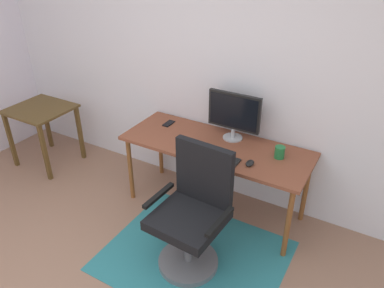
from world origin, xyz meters
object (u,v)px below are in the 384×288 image
at_px(computer_mouse, 250,163).
at_px(coffee_cup, 280,152).
at_px(monitor, 234,113).
at_px(office_chair, 193,217).
at_px(desk, 215,151).
at_px(side_table, 42,118).
at_px(keyboard, 215,157).
at_px(cell_phone, 169,123).

bearing_deg(computer_mouse, coffee_cup, 53.34).
relative_size(monitor, office_chair, 0.48).
height_order(desk, office_chair, office_chair).
bearing_deg(office_chair, side_table, 171.13).
bearing_deg(monitor, desk, -114.35).
bearing_deg(computer_mouse, office_chair, -114.74).
bearing_deg(side_table, monitor, 10.05).
relative_size(desk, office_chair, 1.66).
xyz_separation_m(keyboard, cell_phone, (-0.68, 0.34, -0.00)).
distance_m(keyboard, cell_phone, 0.76).
relative_size(computer_mouse, side_table, 0.15).
height_order(office_chair, side_table, office_chair).
distance_m(desk, computer_mouse, 0.43).
height_order(computer_mouse, side_table, computer_mouse).
distance_m(computer_mouse, office_chair, 0.64).
relative_size(desk, keyboard, 3.96).
height_order(desk, monitor, monitor).
height_order(monitor, computer_mouse, monitor).
height_order(desk, keyboard, keyboard).
bearing_deg(desk, cell_phone, 167.16).
relative_size(desk, computer_mouse, 16.37).
xyz_separation_m(cell_phone, office_chair, (0.74, -0.81, -0.27)).
bearing_deg(desk, side_table, -174.49).
relative_size(desk, coffee_cup, 16.33).
height_order(cell_phone, side_table, cell_phone).
height_order(monitor, cell_phone, monitor).
relative_size(desk, monitor, 3.49).
distance_m(keyboard, computer_mouse, 0.30).
bearing_deg(cell_phone, office_chair, -47.63).
bearing_deg(cell_phone, coffee_cup, -3.29).
height_order(desk, side_table, desk).
distance_m(monitor, coffee_cup, 0.53).
bearing_deg(coffee_cup, side_table, -174.20).
distance_m(desk, cell_phone, 0.61).
distance_m(desk, side_table, 2.07).
height_order(keyboard, computer_mouse, computer_mouse).
height_order(desk, computer_mouse, computer_mouse).
bearing_deg(monitor, side_table, -169.95).
distance_m(keyboard, office_chair, 0.55).
distance_m(cell_phone, side_table, 1.52).
xyz_separation_m(monitor, cell_phone, (-0.67, -0.05, -0.25)).
bearing_deg(office_chair, keyboard, 100.72).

